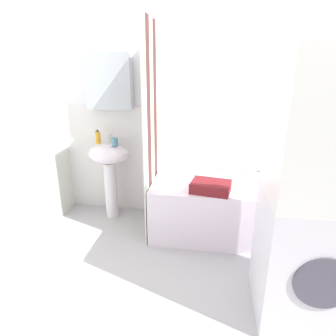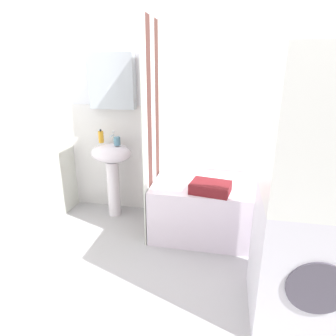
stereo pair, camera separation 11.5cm
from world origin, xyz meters
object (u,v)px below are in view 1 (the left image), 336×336
object	(u,v)px
conditioner_bottle	(278,166)
washer_dryer_stack	(318,197)
toothbrush_cup	(115,142)
soap_dispenser	(98,137)
body_wash_bottle	(287,170)
shampoo_bottle	(298,169)
bathtub	(230,209)
sink	(109,165)
towel_folded	(211,187)

from	to	relation	value
conditioner_bottle	washer_dryer_stack	size ratio (longest dim) A/B	0.12
conditioner_bottle	toothbrush_cup	bearing A→B (deg)	-174.99
soap_dispenser	body_wash_bottle	xyz separation A→B (m)	(1.96, 0.06, -0.28)
shampoo_bottle	bathtub	bearing A→B (deg)	-157.73
sink	soap_dispenser	bearing A→B (deg)	159.90
bathtub	shampoo_bottle	bearing A→B (deg)	22.27
towel_folded	toothbrush_cup	bearing A→B (deg)	159.39
soap_dispenser	washer_dryer_stack	bearing A→B (deg)	-32.16
sink	towel_folded	bearing A→B (deg)	-20.17
bathtub	body_wash_bottle	bearing A→B (deg)	26.13
toothbrush_cup	conditioner_bottle	distance (m)	1.69
shampoo_bottle	conditioner_bottle	xyz separation A→B (m)	(-0.19, 0.03, 0.01)
sink	washer_dryer_stack	distance (m)	2.07
toothbrush_cup	washer_dryer_stack	xyz separation A→B (m)	(1.64, -1.10, -0.01)
toothbrush_cup	body_wash_bottle	size ratio (longest dim) A/B	0.57
toothbrush_cup	shampoo_bottle	distance (m)	1.88
towel_folded	washer_dryer_stack	bearing A→B (deg)	-48.15
bathtub	towel_folded	world-z (taller)	towel_folded
body_wash_bottle	washer_dryer_stack	bearing A→B (deg)	-95.39
soap_dispenser	shampoo_bottle	distance (m)	2.08
soap_dispenser	body_wash_bottle	world-z (taller)	soap_dispenser
bathtub	shampoo_bottle	size ratio (longest dim) A/B	8.24
toothbrush_cup	body_wash_bottle	xyz separation A→B (m)	(1.76, 0.12, -0.26)
soap_dispenser	sink	bearing A→B (deg)	-20.10
sink	toothbrush_cup	distance (m)	0.28
conditioner_bottle	washer_dryer_stack	world-z (taller)	washer_dryer_stack
bathtub	towel_folded	bearing A→B (deg)	-131.98
soap_dispenser	toothbrush_cup	world-z (taller)	soap_dispenser
soap_dispenser	toothbrush_cup	bearing A→B (deg)	-17.91
sink	towel_folded	size ratio (longest dim) A/B	2.41
soap_dispenser	bathtub	xyz separation A→B (m)	(1.40, -0.22, -0.62)
shampoo_bottle	body_wash_bottle	bearing A→B (deg)	176.97
shampoo_bottle	body_wash_bottle	size ratio (longest dim) A/B	1.21
towel_folded	washer_dryer_stack	size ratio (longest dim) A/B	0.20
towel_folded	washer_dryer_stack	distance (m)	1.01
sink	soap_dispenser	xyz separation A→B (m)	(-0.12, 0.04, 0.28)
bathtub	body_wash_bottle	xyz separation A→B (m)	(0.56, 0.27, 0.34)
sink	body_wash_bottle	bearing A→B (deg)	3.12
towel_folded	bathtub	bearing A→B (deg)	48.02
soap_dispenser	towel_folded	size ratio (longest dim) A/B	0.43
bathtub	towel_folded	xyz separation A→B (m)	(-0.20, -0.22, 0.32)
toothbrush_cup	body_wash_bottle	world-z (taller)	toothbrush_cup
soap_dispenser	bathtub	bearing A→B (deg)	-8.88
sink	shampoo_bottle	bearing A→B (deg)	2.81
toothbrush_cup	towel_folded	bearing A→B (deg)	-20.61
soap_dispenser	bathtub	distance (m)	1.55
sink	bathtub	world-z (taller)	sink
toothbrush_cup	towel_folded	xyz separation A→B (m)	(1.00, -0.38, -0.28)
conditioner_bottle	sink	bearing A→B (deg)	-175.93
towel_folded	soap_dispenser	bearing A→B (deg)	159.84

